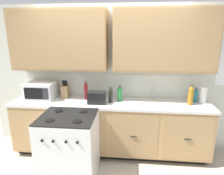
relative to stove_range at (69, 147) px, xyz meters
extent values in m
plane|color=#B2A893|center=(0.51, 0.33, -0.47)|extent=(8.02, 8.02, 0.00)
cube|color=silver|center=(0.51, 0.96, 0.77)|extent=(4.41, 0.05, 2.48)
cube|color=silver|center=(0.51, 0.93, 0.67)|extent=(3.21, 0.01, 0.40)
cube|color=tan|center=(-0.32, 0.76, 1.44)|extent=(1.55, 0.34, 0.95)
cube|color=#A58052|center=(-0.32, 0.59, 1.44)|extent=(1.52, 0.01, 0.89)
cube|color=tan|center=(1.33, 0.76, 1.44)|extent=(1.55, 0.34, 0.95)
cube|color=#A58052|center=(1.33, 0.59, 1.44)|extent=(1.52, 0.01, 0.89)
cube|color=black|center=(0.51, 0.66, -0.42)|extent=(3.14, 0.48, 0.10)
cube|color=tan|center=(0.51, 0.63, 0.03)|extent=(3.21, 0.60, 0.80)
cube|color=#A88354|center=(-0.70, 0.33, 0.03)|extent=(0.74, 0.01, 0.73)
cube|color=black|center=(-0.70, 0.31, 0.02)|extent=(0.10, 0.01, 0.01)
cube|color=#A88354|center=(0.11, 0.33, 0.03)|extent=(0.74, 0.01, 0.73)
cube|color=black|center=(0.11, 0.31, 0.02)|extent=(0.10, 0.01, 0.01)
cube|color=#A88354|center=(0.91, 0.33, 0.03)|extent=(0.74, 0.01, 0.73)
cube|color=black|center=(0.91, 0.31, 0.02)|extent=(0.10, 0.01, 0.01)
cube|color=#A88354|center=(1.71, 0.33, 0.03)|extent=(0.74, 0.01, 0.73)
cube|color=black|center=(1.71, 0.31, 0.02)|extent=(0.10, 0.01, 0.01)
cube|color=silver|center=(0.51, 0.63, 0.45)|extent=(3.24, 0.63, 0.04)
cube|color=#A8AAAF|center=(1.22, 0.66, 0.45)|extent=(0.56, 0.38, 0.02)
cube|color=white|center=(0.00, 0.00, -0.01)|extent=(0.76, 0.66, 0.92)
cube|color=black|center=(0.00, 0.00, 0.46)|extent=(0.74, 0.65, 0.02)
cylinder|color=black|center=(-0.18, -0.16, 0.47)|extent=(0.12, 0.12, 0.01)
cylinder|color=black|center=(0.18, -0.16, 0.47)|extent=(0.12, 0.12, 0.01)
cylinder|color=black|center=(-0.18, 0.16, 0.47)|extent=(0.12, 0.12, 0.01)
cylinder|color=black|center=(0.18, 0.16, 0.47)|extent=(0.12, 0.12, 0.01)
cylinder|color=black|center=(-0.22, -0.34, 0.28)|extent=(0.03, 0.02, 0.03)
cylinder|color=black|center=(-0.08, -0.34, 0.28)|extent=(0.03, 0.02, 0.03)
cylinder|color=black|center=(0.08, -0.34, 0.28)|extent=(0.03, 0.02, 0.03)
cylinder|color=black|center=(0.22, -0.34, 0.28)|extent=(0.03, 0.02, 0.03)
cube|color=white|center=(-0.68, 0.69, 0.61)|extent=(0.48, 0.36, 0.28)
cube|color=black|center=(-0.72, 0.51, 0.61)|extent=(0.31, 0.01, 0.19)
cube|color=#28282D|center=(-0.52, 0.51, 0.61)|extent=(0.10, 0.01, 0.19)
cube|color=black|center=(0.31, 0.54, 0.56)|extent=(0.28, 0.18, 0.19)
cube|color=black|center=(0.26, 0.54, 0.65)|extent=(0.02, 0.13, 0.01)
cube|color=black|center=(0.36, 0.54, 0.65)|extent=(0.02, 0.13, 0.01)
cube|color=#9C794E|center=(-0.28, 0.77, 0.58)|extent=(0.11, 0.14, 0.22)
cylinder|color=black|center=(-0.31, 0.76, 0.73)|extent=(0.02, 0.02, 0.09)
cylinder|color=black|center=(-0.29, 0.76, 0.73)|extent=(0.02, 0.02, 0.09)
cylinder|color=black|center=(-0.27, 0.76, 0.73)|extent=(0.02, 0.02, 0.09)
cylinder|color=black|center=(-0.25, 0.76, 0.73)|extent=(0.02, 0.02, 0.09)
cylinder|color=#B2B5BA|center=(1.22, 0.84, 0.57)|extent=(0.02, 0.02, 0.20)
cylinder|color=white|center=(2.00, 0.74, 0.60)|extent=(0.12, 0.12, 0.26)
cylinder|color=black|center=(0.52, 0.61, 0.57)|extent=(0.07, 0.07, 0.20)
cone|color=black|center=(0.52, 0.61, 0.70)|extent=(0.06, 0.06, 0.05)
cylinder|color=black|center=(0.52, 0.61, 0.71)|extent=(0.02, 0.02, 0.02)
cylinder|color=maroon|center=(0.09, 0.73, 0.59)|extent=(0.06, 0.06, 0.25)
cone|color=maroon|center=(0.09, 0.73, 0.75)|extent=(0.06, 0.06, 0.06)
cylinder|color=black|center=(0.09, 0.73, 0.77)|extent=(0.02, 0.02, 0.02)
cylinder|color=#9E6619|center=(1.78, 0.61, 0.59)|extent=(0.08, 0.08, 0.25)
cone|color=#9E6619|center=(1.78, 0.61, 0.75)|extent=(0.07, 0.07, 0.06)
cylinder|color=black|center=(1.78, 0.61, 0.78)|extent=(0.03, 0.03, 0.02)
cylinder|color=#1E707A|center=(1.89, 0.76, 0.56)|extent=(0.07, 0.07, 0.19)
cone|color=#1E707A|center=(1.89, 0.76, 0.68)|extent=(0.07, 0.07, 0.05)
cylinder|color=black|center=(1.89, 0.76, 0.70)|extent=(0.03, 0.03, 0.02)
cylinder|color=#237A38|center=(0.67, 0.68, 0.57)|extent=(0.08, 0.08, 0.21)
cone|color=#237A38|center=(0.67, 0.68, 0.70)|extent=(0.07, 0.07, 0.05)
cylinder|color=black|center=(0.67, 0.68, 0.72)|extent=(0.03, 0.03, 0.02)
camera|label=1|loc=(0.83, -2.35, 1.54)|focal=31.03mm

